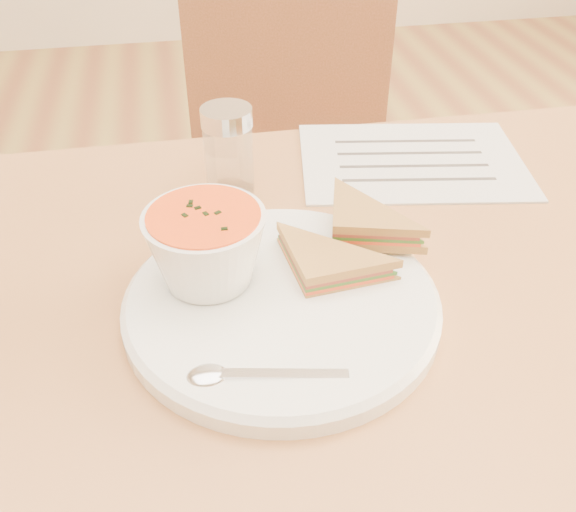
{
  "coord_description": "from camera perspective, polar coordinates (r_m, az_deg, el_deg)",
  "views": [
    {
      "loc": [
        -0.15,
        -0.49,
        1.17
      ],
      "look_at": [
        -0.06,
        -0.01,
        0.8
      ],
      "focal_mm": 40.0,
      "sensor_mm": 36.0,
      "label": 1
    }
  ],
  "objects": [
    {
      "name": "sandwich_half_b",
      "position": [
        0.65,
        3.95,
        1.55
      ],
      "size": [
        0.12,
        0.12,
        0.03
      ],
      "primitive_type": null,
      "rotation": [
        0.0,
        0.0,
        -0.26
      ],
      "color": "#B28E3E",
      "rests_on": "plate"
    },
    {
      "name": "plate",
      "position": [
        0.62,
        -0.57,
        -4.3
      ],
      "size": [
        0.37,
        0.37,
        0.02
      ],
      "primitive_type": null,
      "rotation": [
        0.0,
        0.0,
        0.24
      ],
      "color": "white",
      "rests_on": "dining_table"
    },
    {
      "name": "chair_far",
      "position": [
        1.3,
        -1.52,
        5.39
      ],
      "size": [
        0.55,
        0.55,
        0.96
      ],
      "primitive_type": null,
      "rotation": [
        0.0,
        0.0,
        2.79
      ],
      "color": "brown",
      "rests_on": "floor"
    },
    {
      "name": "condiment_shaker",
      "position": [
        0.78,
        -5.31,
        9.27
      ],
      "size": [
        0.06,
        0.06,
        0.11
      ],
      "primitive_type": null,
      "rotation": [
        0.0,
        0.0,
        0.02
      ],
      "color": "silver",
      "rests_on": "dining_table"
    },
    {
      "name": "dining_table",
      "position": [
        0.94,
        3.91,
        -20.1
      ],
      "size": [
        1.0,
        0.7,
        0.75
      ],
      "primitive_type": null,
      "color": "brown",
      "rests_on": "floor"
    },
    {
      "name": "sandwich_half_a",
      "position": [
        0.6,
        1.59,
        -3.18
      ],
      "size": [
        0.11,
        0.11,
        0.03
      ],
      "primitive_type": null,
      "rotation": [
        0.0,
        0.0,
        0.11
      ],
      "color": "#B28E3E",
      "rests_on": "plate"
    },
    {
      "name": "soup_bowl",
      "position": [
        0.61,
        -7.23,
        0.45
      ],
      "size": [
        0.15,
        0.15,
        0.08
      ],
      "primitive_type": null,
      "rotation": [
        0.0,
        0.0,
        -0.33
      ],
      "color": "white",
      "rests_on": "plate"
    },
    {
      "name": "spoon",
      "position": [
        0.54,
        -1.69,
        -10.53
      ],
      "size": [
        0.18,
        0.06,
        0.01
      ],
      "primitive_type": null,
      "rotation": [
        0.0,
        0.0,
        -0.17
      ],
      "color": "silver",
      "rests_on": "plate"
    },
    {
      "name": "paper_menu",
      "position": [
        0.88,
        10.94,
        8.34
      ],
      "size": [
        0.32,
        0.26,
        0.0
      ],
      "primitive_type": null,
      "rotation": [
        0.0,
        0.0,
        -0.16
      ],
      "color": "silver",
      "rests_on": "dining_table"
    }
  ]
}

